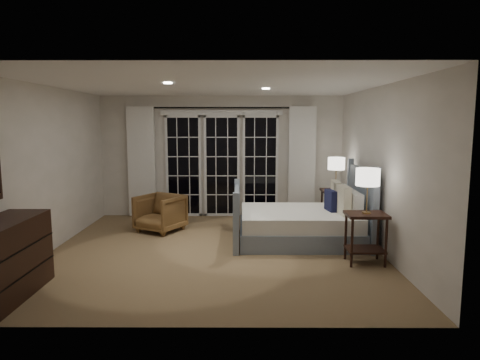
{
  "coord_description": "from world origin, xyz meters",
  "views": [
    {
      "loc": [
        0.41,
        -6.38,
        1.96
      ],
      "look_at": [
        0.39,
        0.32,
        1.05
      ],
      "focal_mm": 32.0,
      "sensor_mm": 36.0,
      "label": 1
    }
  ],
  "objects_px": {
    "lamp_right": "(336,164)",
    "dresser": "(5,259)",
    "bed": "(303,223)",
    "nightstand_right": "(335,202)",
    "lamp_left": "(368,177)",
    "armchair": "(160,213)",
    "nightstand_left": "(366,230)"
  },
  "relations": [
    {
      "from": "bed",
      "to": "nightstand_left",
      "type": "relative_size",
      "value": 2.96
    },
    {
      "from": "lamp_right",
      "to": "armchair",
      "type": "xyz_separation_m",
      "value": [
        -3.26,
        -0.47,
        -0.85
      ]
    },
    {
      "from": "lamp_left",
      "to": "nightstand_right",
      "type": "bearing_deg",
      "value": 88.39
    },
    {
      "from": "nightstand_left",
      "to": "armchair",
      "type": "relative_size",
      "value": 0.97
    },
    {
      "from": "nightstand_right",
      "to": "armchair",
      "type": "relative_size",
      "value": 0.94
    },
    {
      "from": "bed",
      "to": "nightstand_right",
      "type": "distance_m",
      "value": 1.38
    },
    {
      "from": "lamp_right",
      "to": "dresser",
      "type": "height_order",
      "value": "lamp_right"
    },
    {
      "from": "nightstand_left",
      "to": "dresser",
      "type": "relative_size",
      "value": 0.57
    },
    {
      "from": "armchair",
      "to": "nightstand_right",
      "type": "bearing_deg",
      "value": 37.47
    },
    {
      "from": "nightstand_right",
      "to": "lamp_left",
      "type": "xyz_separation_m",
      "value": [
        -0.06,
        -2.24,
        0.75
      ]
    },
    {
      "from": "nightstand_right",
      "to": "dresser",
      "type": "height_order",
      "value": "dresser"
    },
    {
      "from": "nightstand_left",
      "to": "armchair",
      "type": "height_order",
      "value": "nightstand_left"
    },
    {
      "from": "bed",
      "to": "lamp_left",
      "type": "relative_size",
      "value": 3.37
    },
    {
      "from": "lamp_right",
      "to": "nightstand_right",
      "type": "bearing_deg",
      "value": -135.0
    },
    {
      "from": "nightstand_right",
      "to": "armchair",
      "type": "height_order",
      "value": "nightstand_right"
    },
    {
      "from": "nightstand_right",
      "to": "lamp_left",
      "type": "relative_size",
      "value": 1.11
    },
    {
      "from": "nightstand_right",
      "to": "dresser",
      "type": "xyz_separation_m",
      "value": [
        -4.43,
        -3.43,
        -0.01
      ]
    },
    {
      "from": "dresser",
      "to": "lamp_left",
      "type": "bearing_deg",
      "value": 15.28
    },
    {
      "from": "bed",
      "to": "nightstand_right",
      "type": "bearing_deg",
      "value": 55.41
    },
    {
      "from": "bed",
      "to": "lamp_right",
      "type": "relative_size",
      "value": 3.44
    },
    {
      "from": "lamp_left",
      "to": "armchair",
      "type": "distance_m",
      "value": 3.75
    },
    {
      "from": "nightstand_right",
      "to": "lamp_right",
      "type": "relative_size",
      "value": 1.13
    },
    {
      "from": "bed",
      "to": "dresser",
      "type": "xyz_separation_m",
      "value": [
        -3.65,
        -2.3,
        0.13
      ]
    },
    {
      "from": "bed",
      "to": "dresser",
      "type": "bearing_deg",
      "value": -147.75
    },
    {
      "from": "nightstand_left",
      "to": "dresser",
      "type": "bearing_deg",
      "value": -164.72
    },
    {
      "from": "nightstand_left",
      "to": "lamp_right",
      "type": "relative_size",
      "value": 1.16
    },
    {
      "from": "bed",
      "to": "lamp_right",
      "type": "height_order",
      "value": "lamp_right"
    },
    {
      "from": "nightstand_right",
      "to": "lamp_right",
      "type": "bearing_deg",
      "value": 45.0
    },
    {
      "from": "nightstand_right",
      "to": "dresser",
      "type": "distance_m",
      "value": 5.6
    },
    {
      "from": "nightstand_left",
      "to": "lamp_left",
      "type": "xyz_separation_m",
      "value": [
        0.0,
        -0.0,
        0.74
      ]
    },
    {
      "from": "nightstand_right",
      "to": "lamp_right",
      "type": "distance_m",
      "value": 0.72
    },
    {
      "from": "lamp_right",
      "to": "armchair",
      "type": "distance_m",
      "value": 3.4
    }
  ]
}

